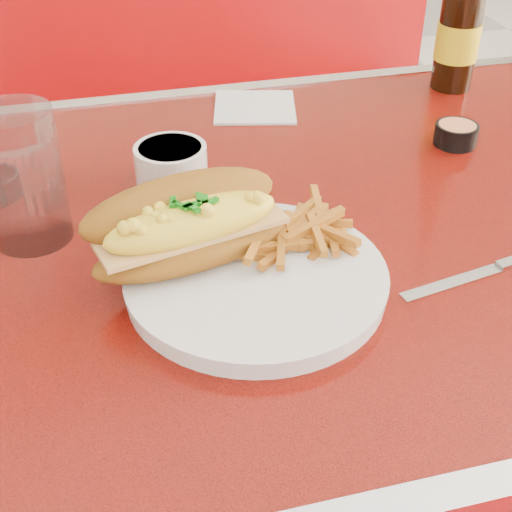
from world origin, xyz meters
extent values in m
cube|color=red|center=(0.00, 0.00, 0.75)|extent=(1.20, 0.80, 0.04)
cube|color=silver|center=(0.00, 0.40, 0.75)|extent=(1.22, 0.03, 0.04)
cube|color=silver|center=(0.00, -0.40, 0.75)|extent=(1.22, 0.03, 0.04)
cylinder|color=silver|center=(0.00, 0.00, 0.37)|extent=(0.09, 0.09, 0.72)
cube|color=#A10A0C|center=(0.00, 0.78, 0.23)|extent=(1.20, 0.50, 0.45)
cube|color=#A10A0C|center=(0.00, 1.00, 0.68)|extent=(1.20, 0.08, 0.45)
cylinder|color=silver|center=(-0.12, -0.12, 0.78)|extent=(0.30, 0.30, 0.02)
cylinder|color=silver|center=(-0.12, -0.12, 0.79)|extent=(0.30, 0.30, 0.00)
ellipsoid|color=#905A17|center=(-0.18, -0.09, 0.81)|extent=(0.23, 0.12, 0.04)
cube|color=tan|center=(-0.18, -0.09, 0.83)|extent=(0.20, 0.10, 0.01)
ellipsoid|color=yellow|center=(-0.18, -0.09, 0.84)|extent=(0.19, 0.10, 0.04)
ellipsoid|color=#905A17|center=(-0.18, -0.06, 0.84)|extent=(0.23, 0.13, 0.08)
cube|color=#B8B8BC|center=(-0.05, -0.11, 0.79)|extent=(0.04, 0.12, 0.00)
cube|color=#B8B8BC|center=(-0.04, -0.04, 0.79)|extent=(0.02, 0.03, 0.00)
cylinder|color=silver|center=(-0.17, 0.12, 0.80)|extent=(0.09, 0.09, 0.05)
cylinder|color=black|center=(-0.17, 0.12, 0.82)|extent=(0.08, 0.08, 0.01)
cylinder|color=black|center=(0.23, 0.13, 0.78)|extent=(0.07, 0.07, 0.03)
cylinder|color=#DB7B4F|center=(0.23, 0.13, 0.80)|extent=(0.06, 0.06, 0.01)
cylinder|color=black|center=(0.33, 0.32, 0.85)|extent=(0.08, 0.08, 0.17)
cylinder|color=gold|center=(0.33, 0.32, 0.85)|extent=(0.08, 0.08, 0.06)
cylinder|color=#A8C7D8|center=(-0.34, 0.03, 0.85)|extent=(0.10, 0.10, 0.15)
cube|color=#B8B8BC|center=(0.08, -0.17, 0.77)|extent=(0.12, 0.04, 0.00)
cube|color=silver|center=(-0.01, 0.31, 0.77)|extent=(0.15, 0.15, 0.00)
camera|label=1|loc=(-0.26, -0.68, 1.22)|focal=50.00mm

